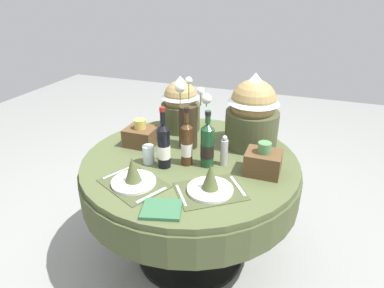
% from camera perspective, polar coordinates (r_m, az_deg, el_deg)
% --- Properties ---
extents(ground, '(8.00, 8.00, 0.00)m').
position_cam_1_polar(ground, '(2.50, -0.27, -18.05)').
color(ground, gray).
extents(dining_table, '(1.35, 1.35, 0.77)m').
position_cam_1_polar(dining_table, '(2.11, -0.31, -5.91)').
color(dining_table, '#4C5633').
rests_on(dining_table, ground).
extents(place_setting_left, '(0.42, 0.38, 0.16)m').
position_cam_1_polar(place_setting_left, '(1.79, -10.11, -5.52)').
color(place_setting_left, '#41492B').
rests_on(place_setting_left, dining_table).
extents(place_setting_right, '(0.43, 0.41, 0.16)m').
position_cam_1_polar(place_setting_right, '(1.71, 3.17, -6.84)').
color(place_setting_right, '#41492B').
rests_on(place_setting_right, dining_table).
extents(flower_vase, '(0.23, 0.19, 0.44)m').
position_cam_1_polar(flower_vase, '(2.11, -0.54, 3.99)').
color(flower_vase, '#332819').
rests_on(flower_vase, dining_table).
extents(wine_bottle_left, '(0.08, 0.08, 0.34)m').
position_cam_1_polar(wine_bottle_left, '(1.90, 2.66, -0.16)').
color(wine_bottle_left, '#194223').
rests_on(wine_bottle_left, dining_table).
extents(wine_bottle_centre, '(0.07, 0.07, 0.35)m').
position_cam_1_polar(wine_bottle_centre, '(1.91, -0.92, 0.06)').
color(wine_bottle_centre, '#422814').
rests_on(wine_bottle_centre, dining_table).
extents(wine_bottle_right, '(0.08, 0.08, 0.37)m').
position_cam_1_polar(wine_bottle_right, '(1.89, -4.91, -0.27)').
color(wine_bottle_right, black).
rests_on(wine_bottle_right, dining_table).
extents(tumbler_near_left, '(0.07, 0.07, 0.11)m').
position_cam_1_polar(tumbler_near_left, '(1.98, -7.51, -1.79)').
color(tumbler_near_left, silver).
rests_on(tumbler_near_left, dining_table).
extents(pepper_mill, '(0.04, 0.04, 0.19)m').
position_cam_1_polar(pepper_mill, '(1.94, 5.57, -1.27)').
color(pepper_mill, '#B7B2AD').
rests_on(pepper_mill, dining_table).
extents(book_on_table, '(0.22, 0.20, 0.02)m').
position_cam_1_polar(book_on_table, '(1.60, -5.26, -11.15)').
color(book_on_table, '#336642').
rests_on(book_on_table, dining_table).
extents(gift_tub_back_left, '(0.28, 0.28, 0.40)m').
position_cam_1_polar(gift_tub_back_left, '(2.38, -2.00, 7.26)').
color(gift_tub_back_left, '#474C2D').
rests_on(gift_tub_back_left, dining_table).
extents(gift_tub_back_right, '(0.34, 0.34, 0.48)m').
position_cam_1_polar(gift_tub_back_right, '(2.14, 10.48, 6.02)').
color(gift_tub_back_right, '#474C2D').
rests_on(gift_tub_back_right, dining_table).
extents(woven_basket_side_left, '(0.20, 0.17, 0.18)m').
position_cam_1_polar(woven_basket_side_left, '(2.20, -8.81, 1.45)').
color(woven_basket_side_left, brown).
rests_on(woven_basket_side_left, dining_table).
extents(woven_basket_side_right, '(0.19, 0.16, 0.19)m').
position_cam_1_polar(woven_basket_side_right, '(1.89, 12.16, -3.00)').
color(woven_basket_side_right, brown).
rests_on(woven_basket_side_right, dining_table).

